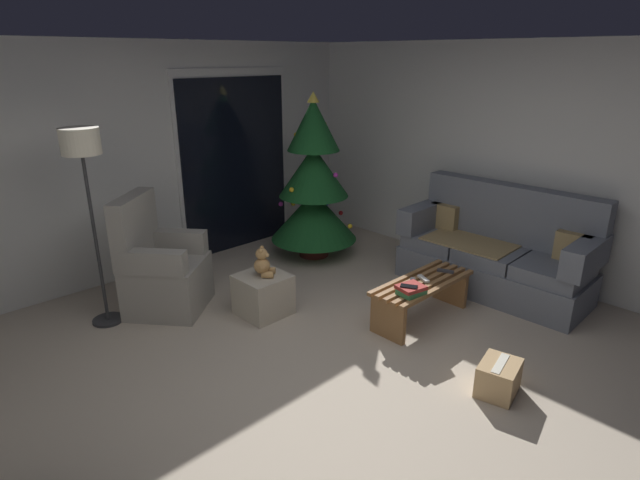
% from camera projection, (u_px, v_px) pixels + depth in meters
% --- Properties ---
extents(ground_plane, '(7.00, 7.00, 0.00)m').
position_uv_depth(ground_plane, '(346.00, 378.00, 3.96)').
color(ground_plane, '#B2A38E').
extents(wall_back, '(5.72, 0.12, 2.50)m').
position_uv_depth(wall_back, '(144.00, 161.00, 5.60)').
color(wall_back, silver).
rests_on(wall_back, ground).
extents(wall_right, '(0.12, 6.00, 2.50)m').
position_uv_depth(wall_right, '(535.00, 165.00, 5.40)').
color(wall_right, silver).
rests_on(wall_right, ground).
extents(patio_door_frame, '(1.60, 0.02, 2.20)m').
position_uv_depth(patio_door_frame, '(235.00, 161.00, 6.35)').
color(patio_door_frame, silver).
rests_on(patio_door_frame, ground).
extents(patio_door_glass, '(1.50, 0.02, 2.10)m').
position_uv_depth(patio_door_glass, '(236.00, 166.00, 6.36)').
color(patio_door_glass, black).
rests_on(patio_door_glass, ground).
extents(couch, '(0.83, 1.96, 1.08)m').
position_uv_depth(couch, '(496.00, 253.00, 5.36)').
color(couch, slate).
rests_on(couch, ground).
extents(coffee_table, '(1.10, 0.40, 0.39)m').
position_uv_depth(coffee_table, '(422.00, 294.00, 4.76)').
color(coffee_table, olive).
rests_on(coffee_table, ground).
extents(remote_black, '(0.16, 0.12, 0.02)m').
position_uv_depth(remote_black, '(412.00, 282.00, 4.67)').
color(remote_black, black).
rests_on(remote_black, coffee_table).
extents(remote_graphite, '(0.10, 0.16, 0.02)m').
position_uv_depth(remote_graphite, '(445.00, 271.00, 4.90)').
color(remote_graphite, '#333338').
rests_on(remote_graphite, coffee_table).
extents(remote_white, '(0.11, 0.16, 0.02)m').
position_uv_depth(remote_white, '(423.00, 279.00, 4.73)').
color(remote_white, silver).
rests_on(remote_white, coffee_table).
extents(book_stack, '(0.26, 0.23, 0.07)m').
position_uv_depth(book_stack, '(411.00, 290.00, 4.45)').
color(book_stack, '#337042').
rests_on(book_stack, coffee_table).
extents(cell_phone, '(0.13, 0.16, 0.01)m').
position_uv_depth(cell_phone, '(409.00, 286.00, 4.41)').
color(cell_phone, black).
rests_on(cell_phone, book_stack).
extents(christmas_tree, '(1.04, 1.04, 1.96)m').
position_uv_depth(christmas_tree, '(314.00, 187.00, 6.09)').
color(christmas_tree, '#4C1E19').
rests_on(christmas_tree, ground).
extents(armchair, '(0.96, 0.97, 1.13)m').
position_uv_depth(armchair, '(161.00, 270.00, 4.92)').
color(armchair, gray).
rests_on(armchair, ground).
extents(floor_lamp, '(0.32, 0.32, 1.78)m').
position_uv_depth(floor_lamp, '(83.00, 161.00, 4.29)').
color(floor_lamp, '#2D2D30').
rests_on(floor_lamp, ground).
extents(ottoman, '(0.44, 0.44, 0.39)m').
position_uv_depth(ottoman, '(263.00, 294.00, 4.89)').
color(ottoman, '#B2A893').
rests_on(ottoman, ground).
extents(teddy_bear_honey, '(0.21, 0.22, 0.29)m').
position_uv_depth(teddy_bear_honey, '(263.00, 264.00, 4.78)').
color(teddy_bear_honey, tan).
rests_on(teddy_bear_honey, ottoman).
extents(cardboard_box_taped_mid_floor, '(0.38, 0.33, 0.25)m').
position_uv_depth(cardboard_box_taped_mid_floor, '(498.00, 378.00, 3.75)').
color(cardboard_box_taped_mid_floor, tan).
rests_on(cardboard_box_taped_mid_floor, ground).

